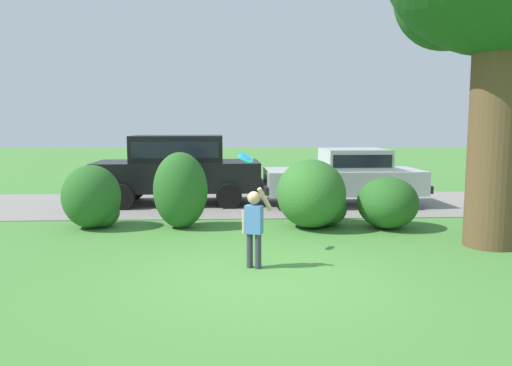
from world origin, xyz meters
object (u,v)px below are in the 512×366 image
object	(u,v)px
child_thrower	(254,223)
parked_suv	(178,166)
frisbee	(246,158)
parked_sedan	(346,175)

from	to	relation	value
child_thrower	parked_suv	bearing A→B (deg)	106.35
parked_suv	frisbee	bearing A→B (deg)	-71.89
parked_sedan	frisbee	distance (m)	5.73
child_thrower	frisbee	world-z (taller)	frisbee
child_thrower	frisbee	xyz separation A→B (m)	(-0.11, 0.97, 0.95)
child_thrower	frisbee	bearing A→B (deg)	96.16
parked_suv	frisbee	xyz separation A→B (m)	(1.76, -5.37, 0.59)
parked_sedan	parked_suv	distance (m)	4.65
parked_suv	child_thrower	xyz separation A→B (m)	(1.86, -6.35, -0.36)
child_thrower	parked_sedan	bearing A→B (deg)	64.83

